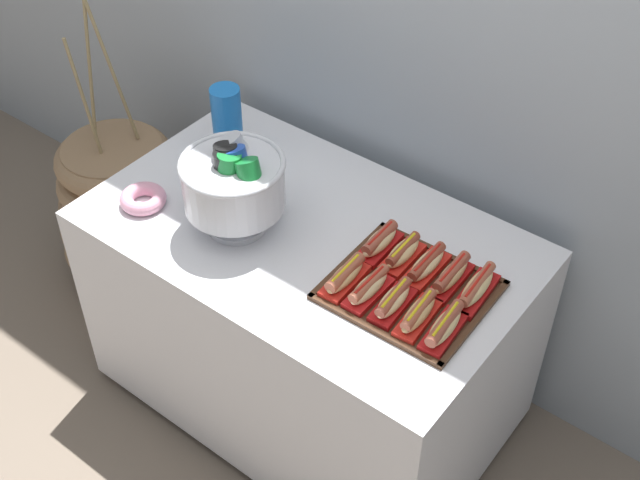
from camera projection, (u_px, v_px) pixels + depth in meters
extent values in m
plane|color=#7A6B5B|center=(310.00, 396.00, 2.92)|extent=(10.00, 10.00, 0.00)
cube|color=silver|center=(309.00, 318.00, 2.65)|extent=(1.27, 0.77, 0.72)
cylinder|color=black|center=(144.00, 369.00, 2.98)|extent=(0.05, 0.05, 0.04)
cylinder|color=black|center=(248.00, 281.00, 3.31)|extent=(0.05, 0.05, 0.04)
cylinder|color=black|center=(484.00, 417.00, 2.83)|extent=(0.05, 0.05, 0.04)
cylinder|color=#896B4C|center=(124.00, 211.00, 3.19)|extent=(0.36, 0.36, 0.60)
torus|color=#896B4C|center=(134.00, 259.00, 3.35)|extent=(0.48, 0.48, 0.09)
torus|color=#896B4C|center=(130.00, 240.00, 3.29)|extent=(0.50, 0.50, 0.09)
torus|color=#896B4C|center=(126.00, 221.00, 3.22)|extent=(0.49, 0.49, 0.09)
torus|color=#896B4C|center=(122.00, 201.00, 3.15)|extent=(0.47, 0.47, 0.09)
torus|color=#896B4C|center=(118.00, 180.00, 3.09)|extent=(0.44, 0.44, 0.09)
torus|color=#896B4C|center=(113.00, 158.00, 3.02)|extent=(0.42, 0.42, 0.09)
cylinder|color=#937F56|center=(90.00, 73.00, 2.85)|extent=(0.05, 0.05, 0.53)
cylinder|color=#937F56|center=(83.00, 99.00, 2.80)|extent=(0.03, 0.05, 0.46)
cylinder|color=#937F56|center=(111.00, 68.00, 2.83)|extent=(0.09, 0.07, 0.57)
cube|color=#472B19|center=(409.00, 291.00, 2.23)|extent=(0.41, 0.37, 0.01)
cube|color=#472B19|center=(373.00, 329.00, 2.12)|extent=(0.41, 0.03, 0.01)
cube|color=#472B19|center=(443.00, 253.00, 2.33)|extent=(0.41, 0.03, 0.01)
cube|color=#472B19|center=(349.00, 259.00, 2.31)|extent=(0.02, 0.36, 0.01)
cube|color=#472B19|center=(475.00, 322.00, 2.14)|extent=(0.02, 0.36, 0.01)
cube|color=red|center=(345.00, 281.00, 2.24)|extent=(0.07, 0.17, 0.02)
ellipsoid|color=tan|center=(345.00, 276.00, 2.22)|extent=(0.06, 0.15, 0.04)
cylinder|color=#A8563D|center=(345.00, 272.00, 2.21)|extent=(0.04, 0.15, 0.03)
cylinder|color=yellow|center=(345.00, 268.00, 2.20)|extent=(0.01, 0.12, 0.01)
cube|color=red|center=(368.00, 293.00, 2.20)|extent=(0.06, 0.16, 0.02)
ellipsoid|color=beige|center=(369.00, 287.00, 2.19)|extent=(0.05, 0.15, 0.04)
cylinder|color=#A8563D|center=(369.00, 283.00, 2.18)|extent=(0.03, 0.15, 0.03)
cylinder|color=red|center=(369.00, 280.00, 2.17)|extent=(0.01, 0.12, 0.01)
cube|color=#B21414|center=(393.00, 306.00, 2.17)|extent=(0.07, 0.16, 0.02)
ellipsoid|color=beige|center=(393.00, 300.00, 2.16)|extent=(0.06, 0.15, 0.04)
cylinder|color=#9E4C38|center=(393.00, 297.00, 2.15)|extent=(0.04, 0.14, 0.03)
cylinder|color=yellow|center=(394.00, 293.00, 2.14)|extent=(0.02, 0.12, 0.01)
cube|color=red|center=(418.00, 319.00, 2.14)|extent=(0.07, 0.17, 0.02)
ellipsoid|color=tan|center=(418.00, 313.00, 2.12)|extent=(0.06, 0.16, 0.04)
cylinder|color=#A8563D|center=(419.00, 309.00, 2.11)|extent=(0.04, 0.15, 0.03)
cylinder|color=yellow|center=(419.00, 306.00, 2.11)|extent=(0.02, 0.12, 0.01)
cube|color=#B21414|center=(443.00, 332.00, 2.10)|extent=(0.07, 0.17, 0.02)
ellipsoid|color=#E0BC7F|center=(444.00, 326.00, 2.09)|extent=(0.06, 0.16, 0.04)
cylinder|color=#9E4C38|center=(445.00, 323.00, 2.08)|extent=(0.04, 0.16, 0.03)
cylinder|color=yellow|center=(445.00, 319.00, 2.07)|extent=(0.02, 0.13, 0.01)
cube|color=#B21414|center=(379.00, 247.00, 2.33)|extent=(0.07, 0.16, 0.02)
ellipsoid|color=beige|center=(380.00, 241.00, 2.32)|extent=(0.06, 0.15, 0.04)
cylinder|color=#9E4C38|center=(380.00, 237.00, 2.31)|extent=(0.04, 0.14, 0.03)
cylinder|color=red|center=(380.00, 233.00, 2.30)|extent=(0.01, 0.12, 0.01)
cube|color=red|center=(402.00, 258.00, 2.30)|extent=(0.07, 0.16, 0.02)
ellipsoid|color=#E0BC7F|center=(403.00, 252.00, 2.29)|extent=(0.06, 0.14, 0.04)
cylinder|color=brown|center=(403.00, 249.00, 2.28)|extent=(0.03, 0.14, 0.03)
cylinder|color=yellow|center=(403.00, 245.00, 2.27)|extent=(0.01, 0.12, 0.01)
cube|color=red|center=(426.00, 270.00, 2.27)|extent=(0.07, 0.17, 0.02)
ellipsoid|color=beige|center=(427.00, 264.00, 2.25)|extent=(0.05, 0.16, 0.04)
cylinder|color=brown|center=(427.00, 261.00, 2.25)|extent=(0.03, 0.15, 0.03)
cylinder|color=red|center=(427.00, 258.00, 2.24)|extent=(0.01, 0.13, 0.01)
cube|color=#B21414|center=(450.00, 281.00, 2.24)|extent=(0.06, 0.17, 0.02)
ellipsoid|color=#E0BC7F|center=(451.00, 275.00, 2.22)|extent=(0.05, 0.16, 0.04)
cylinder|color=#9E4C38|center=(452.00, 271.00, 2.21)|extent=(0.04, 0.15, 0.03)
cylinder|color=red|center=(452.00, 268.00, 2.20)|extent=(0.01, 0.13, 0.01)
cube|color=#B21414|center=(475.00, 293.00, 2.20)|extent=(0.07, 0.18, 0.02)
ellipsoid|color=#E0BC7F|center=(477.00, 287.00, 2.19)|extent=(0.06, 0.17, 0.04)
cylinder|color=#A8563D|center=(477.00, 284.00, 2.18)|extent=(0.04, 0.17, 0.03)
cylinder|color=red|center=(478.00, 281.00, 2.17)|extent=(0.02, 0.14, 0.01)
cylinder|color=silver|center=(237.00, 223.00, 2.42)|extent=(0.18, 0.18, 0.02)
cone|color=silver|center=(236.00, 213.00, 2.39)|extent=(0.06, 0.06, 0.06)
cylinder|color=silver|center=(234.00, 184.00, 2.32)|extent=(0.28, 0.28, 0.14)
torus|color=silver|center=(232.00, 164.00, 2.28)|extent=(0.29, 0.29, 0.02)
cylinder|color=#197A33|center=(251.00, 182.00, 2.25)|extent=(0.11, 0.09, 0.15)
cylinder|color=#1E47B2|center=(239.00, 169.00, 2.29)|extent=(0.13, 0.10, 0.14)
cylinder|color=#B7BCC6|center=(240.00, 155.00, 2.34)|extent=(0.11, 0.10, 0.15)
cylinder|color=black|center=(226.00, 165.00, 2.30)|extent=(0.10, 0.10, 0.13)
cylinder|color=black|center=(226.00, 171.00, 2.29)|extent=(0.07, 0.07, 0.13)
cylinder|color=#197A33|center=(229.00, 175.00, 2.27)|extent=(0.09, 0.10, 0.13)
cylinder|color=blue|center=(229.00, 139.00, 2.63)|extent=(0.09, 0.09, 0.13)
cylinder|color=blue|center=(228.00, 133.00, 2.62)|extent=(0.09, 0.09, 0.13)
cylinder|color=blue|center=(228.00, 127.00, 2.60)|extent=(0.09, 0.09, 0.13)
cylinder|color=blue|center=(227.00, 120.00, 2.58)|extent=(0.09, 0.09, 0.13)
cylinder|color=blue|center=(227.00, 114.00, 2.57)|extent=(0.09, 0.09, 0.13)
cylinder|color=blue|center=(226.00, 107.00, 2.55)|extent=(0.09, 0.09, 0.13)
torus|color=pink|center=(143.00, 199.00, 2.48)|extent=(0.14, 0.14, 0.04)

